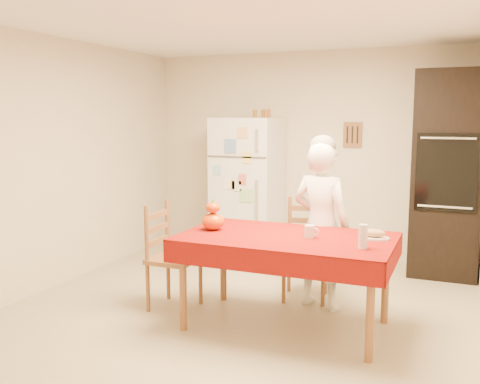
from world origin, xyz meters
The scene contains 17 objects.
floor centered at (0.00, 0.00, 0.00)m, with size 4.50×4.50×0.00m, color tan.
room_shell centered at (0.00, 0.00, 1.62)m, with size 4.02×4.52×2.51m.
refrigerator centered at (-0.65, 1.88, 0.85)m, with size 0.75×0.74×1.70m.
oven_cabinet centered at (1.63, 1.93, 1.10)m, with size 0.70×0.62×2.20m.
dining_table centered at (0.50, -0.14, 0.69)m, with size 1.70×1.00×0.76m.
chair_far centered at (0.45, 0.65, 0.51)m, with size 0.48×0.46×0.95m.
chair_left centered at (-0.62, -0.11, 0.51)m, with size 0.40×0.42×0.95m.
seated_woman centered at (0.64, 0.44, 0.75)m, with size 0.55×0.36×1.50m, color white.
coffee_mug centered at (0.69, -0.13, 0.81)m, with size 0.08×0.08×0.10m, color silver.
pumpkin_lower centered at (-0.15, -0.15, 0.83)m, with size 0.19×0.19×0.14m, color #E35805.
pumpkin_upper centered at (-0.15, -0.15, 0.95)m, with size 0.12×0.12×0.09m, color red.
wine_glass centered at (1.14, -0.31, 0.85)m, with size 0.07×0.07×0.18m, color silver.
bread_plate centered at (1.17, 0.02, 0.77)m, with size 0.24×0.24×0.02m, color silver.
bread_loaf centered at (1.17, 0.02, 0.81)m, with size 0.18×0.10×0.06m, color tan.
spice_jar_left centered at (-0.58, 1.93, 1.75)m, with size 0.05×0.05×0.10m, color #895B19.
spice_jar_mid centered at (-0.47, 1.93, 1.75)m, with size 0.05×0.05×0.10m, color brown.
spice_jar_right centered at (-0.40, 1.93, 1.75)m, with size 0.05×0.05×0.10m, color brown.
Camera 1 is at (1.78, -4.17, 1.72)m, focal length 40.00 mm.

